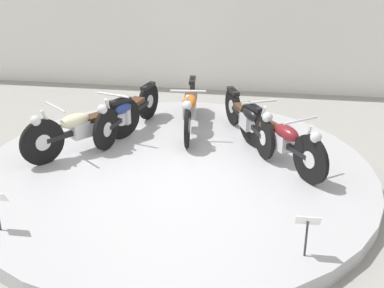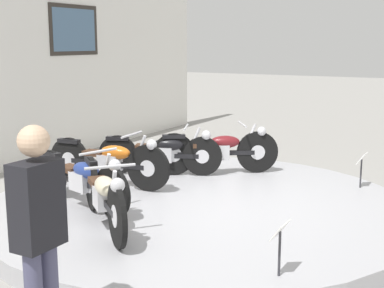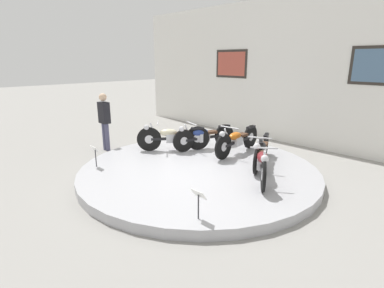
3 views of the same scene
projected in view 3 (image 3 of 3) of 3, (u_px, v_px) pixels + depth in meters
ground_plane at (199, 174)px, 7.21m from camera, size 60.00×60.00×0.00m
display_platform at (199, 170)px, 7.18m from camera, size 5.58×5.58×0.20m
back_wall at (293, 72)px, 9.45m from camera, size 14.00×0.22×4.58m
motorcycle_cream at (172, 137)px, 8.34m from camera, size 1.33×1.59×0.81m
motorcycle_blue at (203, 136)px, 8.50m from camera, size 0.67×1.92×0.79m
motorcycle_orange at (237, 139)px, 8.03m from camera, size 0.54×2.02×0.81m
motorcycle_black at (261, 150)px, 7.18m from camera, size 0.85×1.83×0.79m
motorcycle_maroon at (262, 161)px, 6.33m from camera, size 1.24×1.67×0.81m
info_placard_front_left at (95, 152)px, 7.05m from camera, size 0.26×0.11×0.51m
info_placard_front_centre at (198, 198)px, 4.71m from camera, size 0.26×0.11×0.51m
visitor_standing at (104, 118)px, 8.92m from camera, size 0.36×0.23×1.72m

